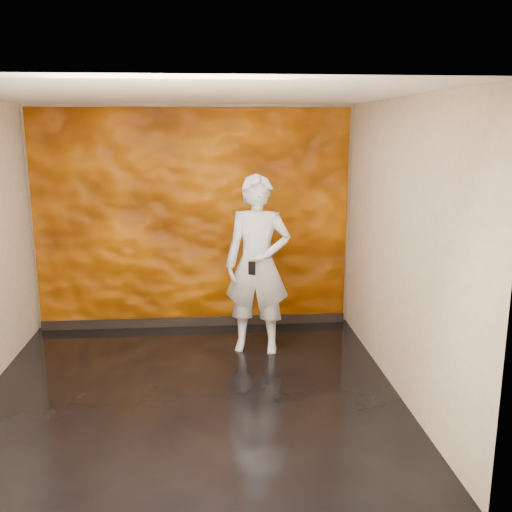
% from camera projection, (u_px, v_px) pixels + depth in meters
% --- Properties ---
extents(room, '(4.02, 4.02, 2.81)m').
position_uv_depth(room, '(188.00, 253.00, 5.23)').
color(room, black).
rests_on(room, ground).
extents(feature_wall, '(3.90, 0.06, 2.75)m').
position_uv_depth(feature_wall, '(193.00, 220.00, 7.14)').
color(feature_wall, '#C76200').
rests_on(feature_wall, ground).
extents(baseboard, '(3.90, 0.04, 0.12)m').
position_uv_depth(baseboard, '(196.00, 321.00, 7.39)').
color(baseboard, black).
rests_on(baseboard, ground).
extents(man, '(0.82, 0.63, 2.02)m').
position_uv_depth(man, '(258.00, 265.00, 6.41)').
color(man, '#A9AFBA').
rests_on(man, ground).
extents(phone, '(0.08, 0.05, 0.15)m').
position_uv_depth(phone, '(252.00, 268.00, 6.10)').
color(phone, black).
rests_on(phone, man).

